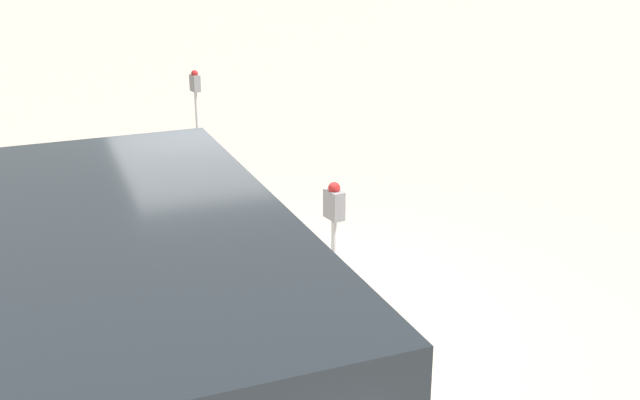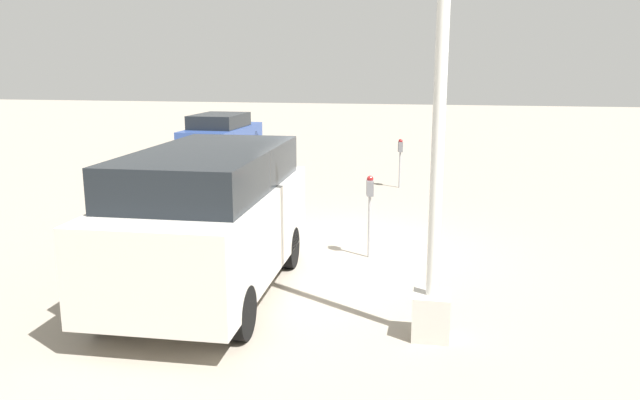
{
  "view_description": "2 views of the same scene",
  "coord_description": "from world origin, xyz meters",
  "px_view_note": "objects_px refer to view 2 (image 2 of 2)",
  "views": [
    {
      "loc": [
        6.56,
        -1.91,
        3.62
      ],
      "look_at": [
        -0.11,
        0.59,
        1.06
      ],
      "focal_mm": 45.0,
      "sensor_mm": 36.0,
      "label": 1
    },
    {
      "loc": [
        10.58,
        1.64,
        3.24
      ],
      "look_at": [
        0.08,
        -0.4,
        0.88
      ],
      "focal_mm": 35.0,
      "sensor_mm": 36.0,
      "label": 2
    }
  ],
  "objects_px": {
    "parking_meter_far": "(400,152)",
    "lamp_post": "(436,194)",
    "parking_meter_near": "(370,197)",
    "car_distant": "(221,131)",
    "parked_van": "(209,217)"
  },
  "relations": [
    {
      "from": "lamp_post",
      "to": "parked_van",
      "type": "height_order",
      "value": "lamp_post"
    },
    {
      "from": "car_distant",
      "to": "parked_van",
      "type": "bearing_deg",
      "value": -159.8
    },
    {
      "from": "car_distant",
      "to": "lamp_post",
      "type": "bearing_deg",
      "value": -151.02
    },
    {
      "from": "parking_meter_near",
      "to": "parked_van",
      "type": "relative_size",
      "value": 0.32
    },
    {
      "from": "lamp_post",
      "to": "parked_van",
      "type": "xyz_separation_m",
      "value": [
        -0.89,
        -3.11,
        -0.64
      ]
    },
    {
      "from": "parked_van",
      "to": "car_distant",
      "type": "relative_size",
      "value": 0.99
    },
    {
      "from": "parking_meter_near",
      "to": "parking_meter_far",
      "type": "xyz_separation_m",
      "value": [
        -6.21,
        0.1,
        -0.09
      ]
    },
    {
      "from": "parking_meter_far",
      "to": "lamp_post",
      "type": "height_order",
      "value": "lamp_post"
    },
    {
      "from": "parking_meter_near",
      "to": "car_distant",
      "type": "bearing_deg",
      "value": -161.14
    },
    {
      "from": "parking_meter_near",
      "to": "parking_meter_far",
      "type": "distance_m",
      "value": 6.21
    },
    {
      "from": "parked_van",
      "to": "car_distant",
      "type": "xyz_separation_m",
      "value": [
        -14.4,
        -5.02,
        -0.4
      ]
    },
    {
      "from": "car_distant",
      "to": "parking_meter_far",
      "type": "bearing_deg",
      "value": -129.33
    },
    {
      "from": "parking_meter_far",
      "to": "car_distant",
      "type": "relative_size",
      "value": 0.29
    },
    {
      "from": "parking_meter_near",
      "to": "lamp_post",
      "type": "height_order",
      "value": "lamp_post"
    },
    {
      "from": "lamp_post",
      "to": "car_distant",
      "type": "bearing_deg",
      "value": -152.01
    }
  ]
}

